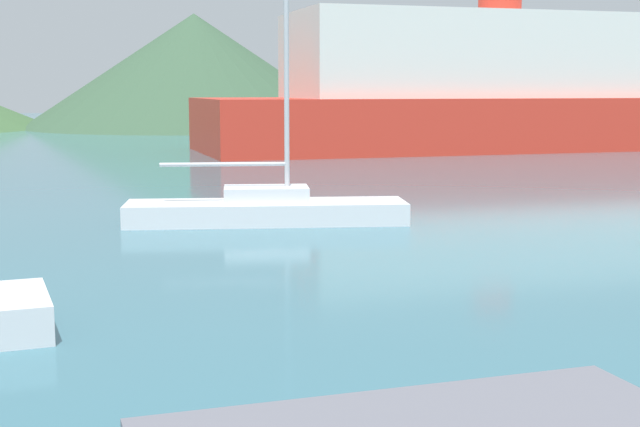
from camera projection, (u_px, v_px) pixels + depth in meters
sailboat_inner at (266, 208)px, 21.23m from camera, size 6.83×2.67×7.09m
ferry_distant at (497, 90)px, 47.32m from camera, size 31.99×10.65×8.58m
hill_east at (195, 71)px, 73.40m from camera, size 27.92×27.92×9.24m
hill_far_east at (492, 75)px, 81.78m from camera, size 29.81×29.81×8.66m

